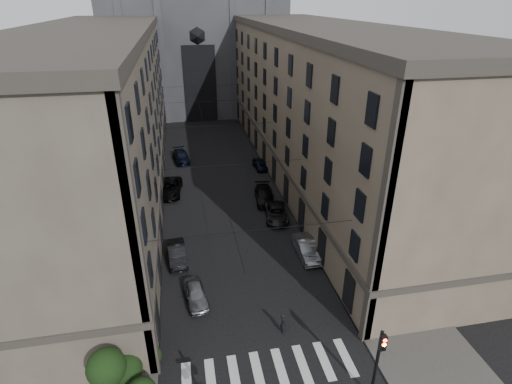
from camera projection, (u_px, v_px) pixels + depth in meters
sidewalk_left at (136, 184)px, 51.20m from camera, size 7.00×80.00×0.15m
sidewalk_right at (294, 172)px, 54.82m from camera, size 7.00×80.00×0.15m
zebra_crossing at (269, 370)px, 25.69m from camera, size 11.00×3.20×0.01m
building_left at (100, 114)px, 46.64m from camera, size 13.60×60.60×18.85m
building_right at (319, 104)px, 51.27m from camera, size 13.60×60.60×18.85m
gothic_tower at (193, 19)px, 79.63m from camera, size 35.00×23.00×58.00m
traffic_light_right at (378, 358)px, 22.50m from camera, size 0.34×0.50×5.20m
shrub_cluster at (125, 372)px, 23.40m from camera, size 3.90×4.40×3.90m
tram_wires at (216, 126)px, 49.55m from camera, size 14.00×60.00×0.43m
car_left_near at (196, 294)px, 31.25m from camera, size 2.10×4.15×1.35m
car_left_midnear at (177, 253)px, 36.12m from camera, size 1.91×4.59×1.47m
car_left_midfar at (170, 188)px, 48.41m from camera, size 3.28×6.06×1.61m
car_left_far at (181, 157)px, 58.20m from camera, size 2.65×5.29×1.47m
car_right_near at (307, 248)px, 36.79m from camera, size 1.64×4.66×1.53m
car_right_midnear at (276, 213)px, 43.03m from camera, size 2.94×5.29×1.40m
car_right_midfar at (264, 195)px, 46.68m from camera, size 2.64×5.39×1.51m
car_right_far at (260, 164)px, 55.76m from camera, size 1.82×3.93×1.30m
pedestrian at (283, 323)px, 28.27m from camera, size 0.47×0.65×1.66m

